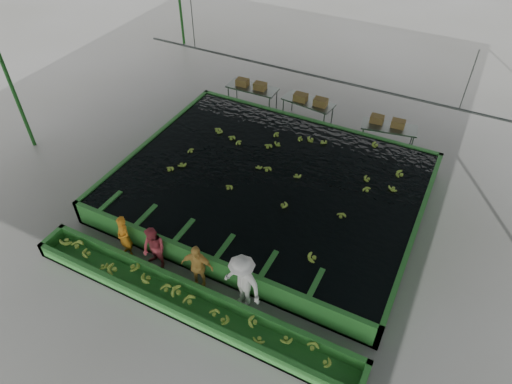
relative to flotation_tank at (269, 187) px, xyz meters
The scene contains 21 objects.
ground 1.57m from the flotation_tank, 90.00° to the right, with size 80.00×80.00×0.00m, color slate.
shed_roof 4.79m from the flotation_tank, 90.00° to the right, with size 20.00×22.00×0.04m, color gray.
shed_posts 2.54m from the flotation_tank, 90.00° to the right, with size 20.00×22.00×5.00m, color #1F5C1E, non-canonical shape.
flotation_tank is the anchor object (origin of this frame).
tank_water 0.40m from the flotation_tank, 90.00° to the right, with size 9.70×7.70×0.00m, color black.
sorting_trough 5.10m from the flotation_tank, 90.00° to the right, with size 10.00×1.00×0.50m, color #30802F, non-canonical shape.
cableway_rail 4.33m from the flotation_tank, 90.00° to the left, with size 0.08×0.08×14.00m, color #59605B.
rail_hanger_left 7.06m from the flotation_tank, 145.01° to the left, with size 0.04×0.04×2.00m, color #59605B.
rail_hanger_right 7.06m from the flotation_tank, 34.99° to the left, with size 0.04×0.04×2.00m, color #59605B.
worker_a 5.09m from the flotation_tank, 122.20° to the right, with size 0.55×0.36×1.49m, color orange.
worker_b 4.60m from the flotation_tank, 110.50° to the right, with size 0.75×0.59×1.55m, color #B03943.
worker_c 4.32m from the flotation_tank, 91.95° to the right, with size 0.94×0.39×1.60m, color gold.
worker_d 4.51m from the flotation_tank, 73.44° to the right, with size 1.23×0.71×1.90m, color white.
packing_table_left 5.94m from the flotation_tank, 122.96° to the left, with size 2.20×0.88×1.00m, color #59605B, non-canonical shape.
packing_table_mid 5.07m from the flotation_tank, 97.33° to the left, with size 2.15×0.86×0.98m, color #59605B, non-canonical shape.
packing_table_right 5.53m from the flotation_tank, 59.23° to the left, with size 2.08×0.83×0.95m, color #59605B, non-canonical shape.
box_stack_left 5.96m from the flotation_tank, 123.47° to the left, with size 1.36×0.38×0.29m, color olive, non-canonical shape.
box_stack_mid 4.99m from the flotation_tank, 96.07° to the left, with size 1.42×0.39×0.31m, color olive, non-canonical shape.
box_stack_right 5.57m from the flotation_tank, 60.91° to the left, with size 1.32×0.36×0.28m, color olive, non-canonical shape.
floating_bananas 0.89m from the flotation_tank, 90.00° to the left, with size 8.44×5.76×0.12m, color #87AD34, non-canonical shape.
trough_bananas 5.10m from the flotation_tank, 90.00° to the right, with size 8.92×0.59×0.12m, color #87AD34, non-canonical shape.
Camera 1 is at (4.95, -9.19, 10.75)m, focal length 32.00 mm.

